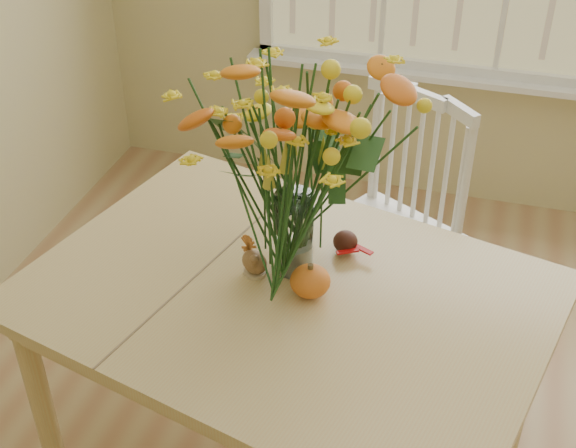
# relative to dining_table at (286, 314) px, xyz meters

# --- Properties ---
(dining_table) EXTENTS (1.68, 1.38, 0.79)m
(dining_table) POSITION_rel_dining_table_xyz_m (0.00, 0.00, 0.00)
(dining_table) COLOR tan
(dining_table) RESTS_ON floor
(windsor_chair) EXTENTS (0.63, 0.62, 1.02)m
(windsor_chair) POSITION_rel_dining_table_xyz_m (0.21, 0.81, -0.13)
(windsor_chair) COLOR white
(windsor_chair) RESTS_ON floor
(flower_vase) EXTENTS (0.54, 0.54, 0.64)m
(flower_vase) POSITION_rel_dining_table_xyz_m (-0.01, 0.11, 0.48)
(flower_vase) COLOR white
(flower_vase) RESTS_ON dining_table
(pumpkin) EXTENTS (0.12, 0.12, 0.09)m
(pumpkin) POSITION_rel_dining_table_xyz_m (0.07, -0.00, 0.14)
(pumpkin) COLOR #CD4C18
(pumpkin) RESTS_ON dining_table
(turkey_figurine) EXTENTS (0.11, 0.10, 0.11)m
(turkey_figurine) POSITION_rel_dining_table_xyz_m (-0.11, 0.05, 0.14)
(turkey_figurine) COLOR #CCB78C
(turkey_figurine) RESTS_ON dining_table
(dark_gourd) EXTENTS (0.12, 0.08, 0.07)m
(dark_gourd) POSITION_rel_dining_table_xyz_m (0.12, 0.23, 0.13)
(dark_gourd) COLOR #38160F
(dark_gourd) RESTS_ON dining_table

